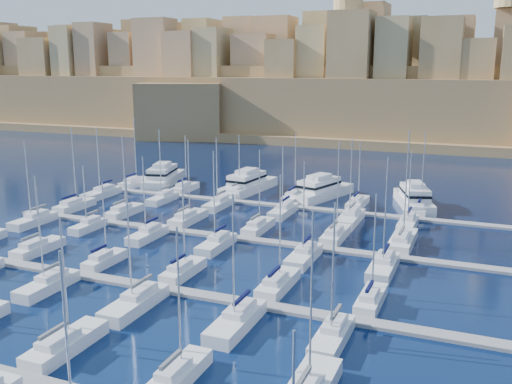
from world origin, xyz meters
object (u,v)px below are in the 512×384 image
at_px(motor_yacht_b, 248,184).
at_px(motor_yacht_c, 320,190).
at_px(motor_yacht_d, 414,198).
at_px(sailboat_4, 178,375).
at_px(motor_yacht_a, 163,177).

height_order(motor_yacht_b, motor_yacht_c, same).
bearing_deg(motor_yacht_c, motor_yacht_b, 179.73).
height_order(motor_yacht_c, motor_yacht_d, same).
relative_size(sailboat_4, motor_yacht_d, 0.82).
distance_m(motor_yacht_c, motor_yacht_d, 18.45).
bearing_deg(motor_yacht_c, motor_yacht_d, -1.37).
height_order(sailboat_4, motor_yacht_a, sailboat_4).
height_order(motor_yacht_a, motor_yacht_c, same).
bearing_deg(motor_yacht_a, motor_yacht_d, -0.52).
xyz_separation_m(sailboat_4, motor_yacht_b, (-23.64, 70.88, 0.99)).
bearing_deg(motor_yacht_b, sailboat_4, -71.56).
relative_size(motor_yacht_a, motor_yacht_d, 1.07).
bearing_deg(sailboat_4, motor_yacht_a, 122.09).
xyz_separation_m(sailboat_4, motor_yacht_d, (10.70, 70.36, 0.99)).
distance_m(motor_yacht_b, motor_yacht_d, 34.34).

